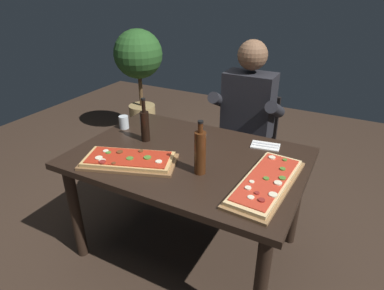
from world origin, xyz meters
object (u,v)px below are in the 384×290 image
tumbler_near_camera (124,123)px  seated_diner (246,118)px  potted_plant_corner (139,67)px  pizza_rectangular_left (266,182)px  dining_table (188,169)px  wine_bottle_dark (145,125)px  oil_bottle_amber (200,152)px  diner_chair (248,142)px  pizza_rectangular_front (129,160)px

tumbler_near_camera → seated_diner: bearing=39.0°
potted_plant_corner → pizza_rectangular_left: bearing=-38.7°
dining_table → seated_diner: (0.11, 0.74, 0.10)m
seated_diner → potted_plant_corner: seated_diner is taller
wine_bottle_dark → seated_diner: (0.46, 0.68, -0.11)m
dining_table → oil_bottle_amber: 0.31m
pizza_rectangular_left → oil_bottle_amber: 0.38m
pizza_rectangular_left → diner_chair: size_ratio=0.74×
dining_table → wine_bottle_dark: size_ratio=4.72×
pizza_rectangular_front → oil_bottle_amber: bearing=13.3°
dining_table → potted_plant_corner: 2.05m
diner_chair → seated_diner: bearing=-90.0°
dining_table → oil_bottle_amber: bearing=-43.6°
pizza_rectangular_front → oil_bottle_amber: 0.44m
tumbler_near_camera → dining_table: bearing=-13.9°
diner_chair → pizza_rectangular_front: bearing=-108.8°
dining_table → tumbler_near_camera: (-0.61, 0.15, 0.14)m
pizza_rectangular_left → oil_bottle_amber: oil_bottle_amber is taller
seated_diner → dining_table: bearing=-98.5°
wine_bottle_dark → potted_plant_corner: (-1.08, 1.41, -0.03)m
pizza_rectangular_front → diner_chair: diner_chair is taller
oil_bottle_amber → potted_plant_corner: size_ratio=0.25×
potted_plant_corner → wine_bottle_dark: bearing=-52.6°
dining_table → diner_chair: bearing=82.7°
dining_table → diner_chair: (0.11, 0.86, -0.16)m
dining_table → tumbler_near_camera: 0.64m
oil_bottle_amber → seated_diner: bearing=92.8°
pizza_rectangular_left → seated_diner: seated_diner is taller
oil_bottle_amber → diner_chair: oil_bottle_amber is taller
potted_plant_corner → tumbler_near_camera: bearing=-58.0°
potted_plant_corner → diner_chair: bearing=-21.5°
diner_chair → potted_plant_corner: bearing=158.5°
dining_table → potted_plant_corner: potted_plant_corner is taller
wine_bottle_dark → diner_chair: wine_bottle_dark is taller
pizza_rectangular_front → seated_diner: seated_diner is taller
potted_plant_corner → pizza_rectangular_front: bearing=-55.7°
pizza_rectangular_left → tumbler_near_camera: (-1.13, 0.25, 0.02)m
wine_bottle_dark → potted_plant_corner: bearing=127.4°
diner_chair → seated_diner: (-0.00, -0.12, 0.26)m
pizza_rectangular_left → seated_diner: bearing=116.1°
pizza_rectangular_front → diner_chair: 1.19m
dining_table → pizza_rectangular_left: 0.54m
pizza_rectangular_front → oil_bottle_amber: oil_bottle_amber is taller
oil_bottle_amber → potted_plant_corner: potted_plant_corner is taller
wine_bottle_dark → diner_chair: (0.46, 0.80, -0.37)m
oil_bottle_amber → tumbler_near_camera: (-0.76, 0.30, -0.09)m
wine_bottle_dark → seated_diner: size_ratio=0.22×
pizza_rectangular_front → seated_diner: (0.37, 0.98, -0.02)m
seated_diner → oil_bottle_amber: bearing=-87.2°
wine_bottle_dark → oil_bottle_amber: 0.55m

